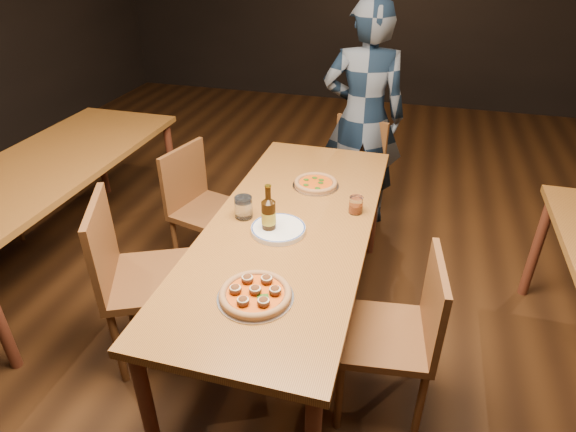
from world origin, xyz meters
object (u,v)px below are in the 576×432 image
(chair_main_e, at_px, (383,334))
(amber_glass, at_px, (356,205))
(chair_main_nw, at_px, (154,278))
(water_glass, at_px, (244,207))
(pizza_margherita, at_px, (316,183))
(plate_stack, at_px, (278,229))
(diner, at_px, (363,118))
(chair_end, at_px, (348,177))
(pizza_meatball, at_px, (255,294))
(table_left, at_px, (50,172))
(beer_bottle, at_px, (269,216))
(table_main, at_px, (291,235))
(chair_main_sw, at_px, (210,210))

(chair_main_e, relative_size, amber_glass, 9.84)
(chair_main_nw, height_order, water_glass, chair_main_nw)
(pizza_margherita, distance_m, plate_stack, 0.53)
(amber_glass, relative_size, diner, 0.05)
(chair_end, distance_m, amber_glass, 1.11)
(pizza_meatball, bearing_deg, table_left, 152.53)
(pizza_meatball, relative_size, diner, 0.19)
(amber_glass, bearing_deg, chair_end, 100.39)
(pizza_meatball, height_order, water_glass, water_glass)
(plate_stack, bearing_deg, amber_glass, 40.21)
(table_left, height_order, pizza_margherita, pizza_margherita)
(table_left, relative_size, beer_bottle, 7.96)
(table_main, xyz_separation_m, plate_stack, (-0.04, -0.09, 0.08))
(diner, bearing_deg, chair_end, 65.67)
(water_glass, height_order, amber_glass, water_glass)
(chair_end, height_order, pizza_margherita, chair_end)
(table_left, relative_size, chair_main_nw, 2.02)
(chair_main_nw, bearing_deg, chair_main_e, -116.65)
(beer_bottle, bearing_deg, chair_end, 81.89)
(table_left, distance_m, chair_main_nw, 1.23)
(chair_main_e, relative_size, chair_end, 1.03)
(pizza_meatball, bearing_deg, beer_bottle, 101.05)
(chair_main_e, xyz_separation_m, beer_bottle, (-0.61, 0.23, 0.39))
(table_main, distance_m, beer_bottle, 0.21)
(table_main, xyz_separation_m, chair_main_nw, (-0.64, -0.30, -0.18))
(pizza_margherita, bearing_deg, chair_main_e, -57.15)
(chair_main_sw, bearing_deg, table_left, 114.07)
(table_left, height_order, beer_bottle, beer_bottle)
(table_main, height_order, water_glass, water_glass)
(amber_glass, distance_m, diner, 1.24)
(pizza_meatball, relative_size, beer_bottle, 1.24)
(table_main, bearing_deg, pizza_margherita, 85.63)
(water_glass, distance_m, amber_glass, 0.58)
(chair_main_nw, xyz_separation_m, pizza_meatball, (0.66, -0.29, 0.28))
(table_main, relative_size, pizza_meatball, 6.40)
(chair_main_e, bearing_deg, chair_main_sw, -131.65)
(pizza_meatball, bearing_deg, pizza_margherita, 88.92)
(pizza_margherita, height_order, diner, diner)
(pizza_meatball, height_order, pizza_margherita, pizza_meatball)
(beer_bottle, distance_m, amber_glass, 0.49)
(pizza_meatball, distance_m, pizza_margherita, 1.02)
(pizza_meatball, relative_size, water_glass, 2.74)
(pizza_margherita, height_order, amber_glass, amber_glass)
(chair_main_sw, height_order, chair_end, chair_main_sw)
(chair_main_nw, bearing_deg, pizza_margherita, -67.45)
(pizza_margherita, bearing_deg, amber_glass, -41.65)
(plate_stack, xyz_separation_m, amber_glass, (0.34, 0.29, 0.03))
(pizza_margherita, relative_size, beer_bottle, 1.06)
(chair_main_e, xyz_separation_m, amber_glass, (-0.23, 0.53, 0.35))
(diner, bearing_deg, pizza_meatball, 77.23)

